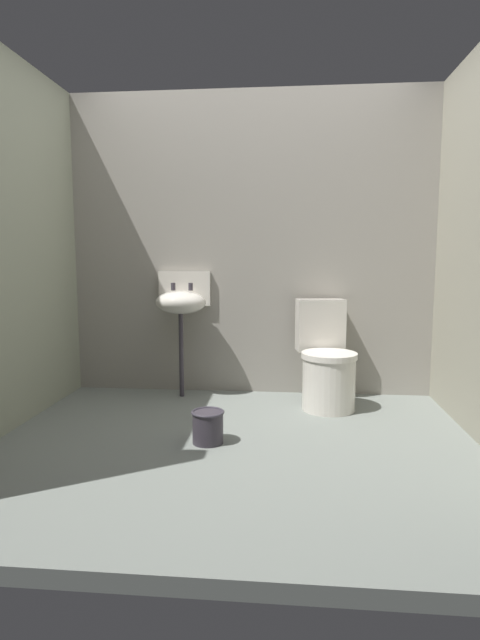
# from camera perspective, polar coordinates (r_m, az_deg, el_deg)

# --- Properties ---
(ground_plane) EXTENTS (3.28, 2.64, 0.08)m
(ground_plane) POSITION_cam_1_polar(r_m,az_deg,el_deg) (3.15, -0.49, -14.15)
(ground_plane) COLOR gray
(wall_back) EXTENTS (3.28, 0.10, 2.39)m
(wall_back) POSITION_cam_1_polar(r_m,az_deg,el_deg) (4.10, 1.18, 8.47)
(wall_back) COLOR gray
(wall_back) RESTS_ON ground
(toilet_near_wall) EXTENTS (0.47, 0.64, 0.78)m
(toilet_near_wall) POSITION_cam_1_polar(r_m,az_deg,el_deg) (3.78, 9.72, -4.88)
(toilet_near_wall) COLOR silver
(toilet_near_wall) RESTS_ON ground
(sink) EXTENTS (0.42, 0.35, 0.99)m
(sink) POSITION_cam_1_polar(r_m,az_deg,el_deg) (3.98, -6.67, 2.08)
(sink) COLOR #37323B
(sink) RESTS_ON ground
(bucket) EXTENTS (0.20, 0.20, 0.20)m
(bucket) POSITION_cam_1_polar(r_m,az_deg,el_deg) (3.07, -3.66, -11.90)
(bucket) COLOR #37323B
(bucket) RESTS_ON ground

